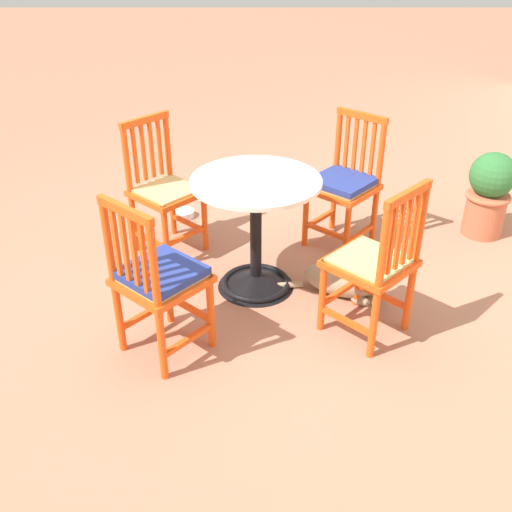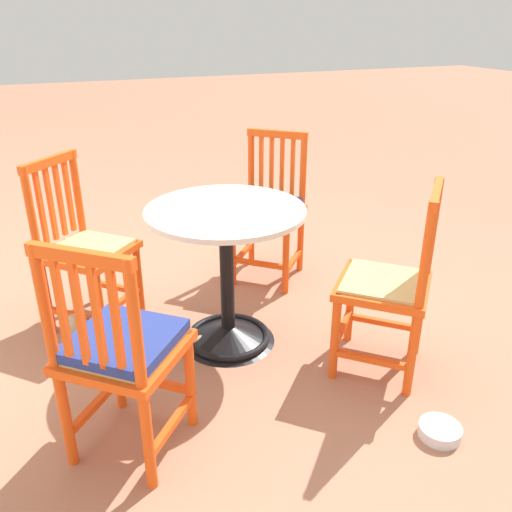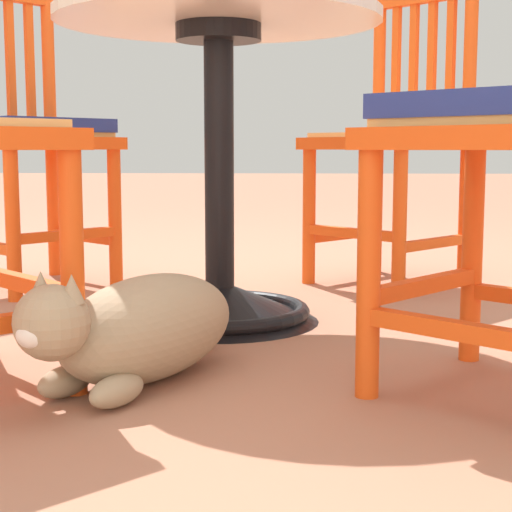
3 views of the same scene
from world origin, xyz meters
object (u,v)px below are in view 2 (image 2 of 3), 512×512
Objects in this scene: orange_chair_by_planter at (269,211)px; orange_chair_facing_out at (390,287)px; pet_water_bowl at (440,431)px; orange_chair_tucked_in at (84,250)px; orange_chair_near_fence at (122,351)px; cafe_table at (227,292)px; tabby_cat at (119,337)px.

orange_chair_facing_out is at bearing -173.82° from orange_chair_by_planter.
orange_chair_facing_out reaches higher than pet_water_bowl.
orange_chair_tucked_in is 1.00× the size of orange_chair_facing_out.
orange_chair_near_fence is at bearing 137.20° from orange_chair_by_planter.
pet_water_bowl is at bearing -150.07° from cafe_table.
orange_chair_tucked_in reaches higher than tabby_cat.
orange_chair_facing_out is at bearing -86.45° from orange_chair_near_fence.
tabby_cat is (0.58, 1.15, -0.34)m from orange_chair_facing_out.
orange_chair_facing_out is 1.26× the size of tabby_cat.
orange_chair_near_fence is at bearing 174.91° from tabby_cat.
tabby_cat is at bearing 116.75° from orange_chair_by_planter.
pet_water_bowl is at bearing -140.23° from orange_chair_tucked_in.
pet_water_bowl is (-1.59, -0.07, -0.42)m from orange_chair_by_planter.
orange_chair_by_planter is at bearing -63.25° from tabby_cat.
cafe_table is at bearing -46.91° from orange_chair_near_fence.
orange_chair_near_fence is (-1.01, -0.03, 0.01)m from orange_chair_tucked_in.
cafe_table is 4.47× the size of pet_water_bowl.
orange_chair_facing_out reaches higher than cafe_table.
orange_chair_tucked_in is at bearing 13.96° from tabby_cat.
cafe_table is 0.83m from orange_chair_near_fence.
tabby_cat is (-0.52, 1.03, -0.35)m from orange_chair_by_planter.
orange_chair_near_fence and orange_chair_by_planter have the same top height.
orange_chair_tucked_in reaches higher than pet_water_bowl.
orange_chair_tucked_in and orange_chair_near_fence have the same top height.
orange_chair_by_planter is (0.16, -1.12, 0.01)m from orange_chair_tucked_in.
orange_chair_by_planter is (0.62, -0.49, 0.16)m from cafe_table.
orange_chair_near_fence is at bearing 70.31° from pet_water_bowl.
orange_chair_facing_out is (-0.48, -0.61, 0.15)m from cafe_table.
tabby_cat is at bearing -5.09° from orange_chair_near_fence.
orange_chair_tucked_in is 1.00× the size of orange_chair_by_planter.
pet_water_bowl is at bearing 174.07° from orange_chair_facing_out.
orange_chair_near_fence reaches higher than cafe_table.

